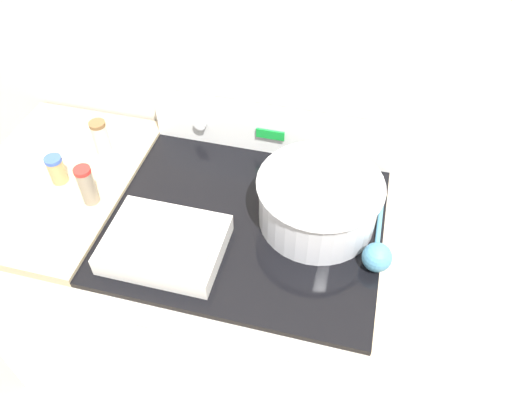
% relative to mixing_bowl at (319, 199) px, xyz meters
% --- Properties ---
extents(kitchen_wall, '(8.00, 0.05, 2.50)m').
position_rel_mixing_bowl_xyz_m(kitchen_wall, '(-0.19, 0.33, 0.24)').
color(kitchen_wall, beige).
rests_on(kitchen_wall, ground_plane).
extents(stove_range, '(0.77, 0.70, 0.93)m').
position_rel_mixing_bowl_xyz_m(stove_range, '(-0.19, -0.04, -0.55)').
color(stove_range, white).
rests_on(stove_range, ground_plane).
extents(control_panel, '(0.77, 0.07, 0.15)m').
position_rel_mixing_bowl_xyz_m(control_panel, '(-0.19, 0.27, -0.01)').
color(control_panel, white).
rests_on(control_panel, stove_range).
extents(side_counter, '(0.48, 0.67, 0.94)m').
position_rel_mixing_bowl_xyz_m(side_counter, '(-0.81, -0.04, -0.54)').
color(side_counter, silver).
rests_on(side_counter, ground_plane).
extents(mixing_bowl, '(0.34, 0.34, 0.15)m').
position_rel_mixing_bowl_xyz_m(mixing_bowl, '(0.00, 0.00, 0.00)').
color(mixing_bowl, silver).
rests_on(mixing_bowl, stove_range).
extents(casserole_dish, '(0.31, 0.24, 0.06)m').
position_rel_mixing_bowl_xyz_m(casserole_dish, '(-0.37, -0.21, -0.05)').
color(casserole_dish, silver).
rests_on(casserole_dish, stove_range).
extents(ladle, '(0.08, 0.33, 0.08)m').
position_rel_mixing_bowl_xyz_m(ladle, '(0.18, -0.11, -0.05)').
color(ladle, teal).
rests_on(ladle, stove_range).
extents(spice_jar_red_cap, '(0.05, 0.05, 0.13)m').
position_rel_mixing_bowl_xyz_m(spice_jar_red_cap, '(-0.64, -0.10, -0.01)').
color(spice_jar_red_cap, gray).
rests_on(spice_jar_red_cap, side_counter).
extents(spice_jar_brown_cap, '(0.05, 0.05, 0.11)m').
position_rel_mixing_bowl_xyz_m(spice_jar_brown_cap, '(-0.71, 0.11, -0.01)').
color(spice_jar_brown_cap, beige).
rests_on(spice_jar_brown_cap, side_counter).
extents(spice_jar_blue_cap, '(0.05, 0.05, 0.09)m').
position_rel_mixing_bowl_xyz_m(spice_jar_blue_cap, '(-0.78, -0.05, -0.03)').
color(spice_jar_blue_cap, tan).
rests_on(spice_jar_blue_cap, side_counter).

